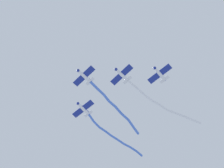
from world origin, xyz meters
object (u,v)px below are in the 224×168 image
Objects in this scene: airplane_lead at (84,76)px; airplane_right_wing at (83,109)px; airplane_left_wing at (122,75)px; airplane_slot at (160,74)px.

airplane_lead is 1.00× the size of airplane_right_wing.
airplane_left_wing is at bearing 86.02° from airplane_right_wing.
airplane_lead reaches higher than airplane_slot.
airplane_slot is at bearing 102.72° from airplane_right_wing.
airplane_left_wing is 1.00× the size of airplane_right_wing.
airplane_left_wing is at bearing 132.17° from airplane_lead.
airplane_slot is (-24.77, -6.50, -0.60)m from airplane_right_wing.
airplane_left_wing is at bearing -51.25° from airplane_slot.
airplane_right_wing reaches higher than airplane_left_wing.
airplane_left_wing is 11.01m from airplane_slot.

